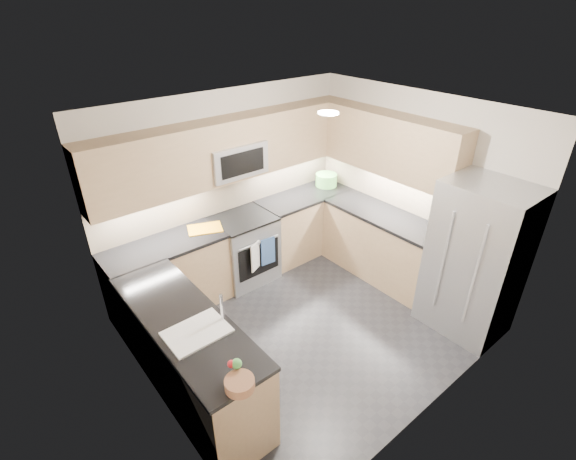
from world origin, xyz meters
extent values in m
cube|color=#25252B|center=(0.00, 0.00, 0.00)|extent=(3.60, 3.20, 0.00)
cube|color=beige|center=(0.00, 0.00, 2.50)|extent=(3.60, 3.20, 0.02)
cube|color=beige|center=(0.00, 1.60, 1.25)|extent=(3.60, 0.02, 2.50)
cube|color=beige|center=(0.00, -1.60, 1.25)|extent=(3.60, 0.02, 2.50)
cube|color=beige|center=(-1.80, 0.00, 1.25)|extent=(0.02, 3.20, 2.50)
cube|color=beige|center=(1.80, 0.00, 1.25)|extent=(0.02, 3.20, 2.50)
cube|color=tan|center=(-1.09, 1.30, 0.45)|extent=(1.42, 0.60, 0.90)
cube|color=tan|center=(1.09, 1.30, 0.45)|extent=(1.42, 0.60, 0.90)
cube|color=tan|center=(1.50, 0.15, 0.45)|extent=(0.60, 1.70, 0.90)
cube|color=tan|center=(-1.50, 0.00, 0.45)|extent=(0.60, 2.00, 0.90)
cube|color=black|center=(-1.09, 1.30, 0.92)|extent=(1.42, 0.63, 0.04)
cube|color=black|center=(1.09, 1.30, 0.92)|extent=(1.42, 0.63, 0.04)
cube|color=black|center=(1.50, 0.15, 0.92)|extent=(0.63, 1.70, 0.04)
cube|color=black|center=(-1.50, 0.00, 0.92)|extent=(0.63, 2.00, 0.04)
cube|color=tan|center=(0.00, 1.43, 1.83)|extent=(3.60, 0.35, 0.75)
cube|color=tan|center=(1.62, 0.28, 1.83)|extent=(0.35, 1.95, 0.75)
cube|color=tan|center=(0.00, 1.60, 1.20)|extent=(3.60, 0.01, 0.51)
cube|color=tan|center=(1.80, 0.45, 1.20)|extent=(0.01, 2.30, 0.51)
cube|color=#95989C|center=(0.00, 1.28, 0.46)|extent=(0.76, 0.65, 0.91)
cube|color=black|center=(0.00, 1.28, 0.92)|extent=(0.76, 0.65, 0.03)
cube|color=black|center=(0.00, 0.95, 0.45)|extent=(0.62, 0.02, 0.45)
cylinder|color=#B2B5BA|center=(0.00, 0.93, 0.72)|extent=(0.60, 0.02, 0.02)
cube|color=#A9ABB1|center=(0.00, 1.40, 1.70)|extent=(0.76, 0.40, 0.40)
cube|color=black|center=(0.00, 1.20, 1.70)|extent=(0.60, 0.01, 0.28)
cube|color=#9EA1A6|center=(1.45, -1.15, 0.90)|extent=(0.70, 0.90, 1.80)
cylinder|color=#B2B5BA|center=(1.08, -1.33, 0.95)|extent=(0.02, 0.02, 1.20)
cylinder|color=#B2B5BA|center=(1.08, -0.97, 0.95)|extent=(0.02, 0.02, 1.20)
cube|color=white|center=(-1.50, -0.25, 0.88)|extent=(0.52, 0.38, 0.16)
cylinder|color=silver|center=(-1.24, -0.25, 1.08)|extent=(0.03, 0.03, 0.28)
cylinder|color=#63C454|center=(1.56, 1.34, 1.03)|extent=(0.34, 0.34, 0.18)
cube|color=#C88412|center=(-0.54, 1.31, 0.95)|extent=(0.49, 0.42, 0.01)
cylinder|color=#A26C4B|center=(-1.54, -0.96, 0.98)|extent=(0.29, 0.29, 0.08)
sphere|color=#A3121A|center=(-1.51, -0.82, 1.05)|extent=(0.06, 0.06, 0.06)
sphere|color=green|center=(-1.48, -0.85, 1.05)|extent=(0.08, 0.08, 0.08)
cube|color=white|center=(-0.08, 0.91, 0.55)|extent=(0.19, 0.10, 0.38)
cube|color=#2F4E83|center=(0.12, 0.91, 0.55)|extent=(0.20, 0.04, 0.38)
camera|label=1|loc=(-2.59, -2.80, 3.44)|focal=26.00mm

